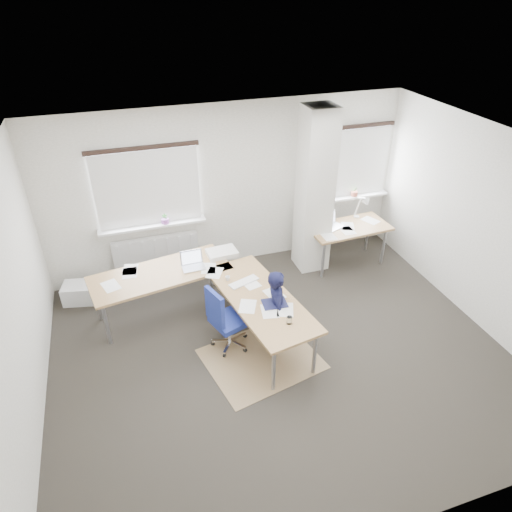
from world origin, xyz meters
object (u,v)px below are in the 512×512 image
object	(u,v)px
task_chair	(228,331)
person	(277,310)
desk_main	(211,285)
desk_side	(348,229)

from	to	relation	value
task_chair	person	world-z (taller)	person
desk_main	person	xyz separation A→B (m)	(0.73, -0.70, -0.09)
desk_side	person	distance (m)	2.49
desk_side	task_chair	distance (m)	2.96
task_chair	person	distance (m)	0.74
desk_side	person	xyz separation A→B (m)	(-1.90, -1.61, -0.08)
desk_main	desk_side	xyz separation A→B (m)	(2.63, 0.91, -0.01)
desk_main	task_chair	world-z (taller)	task_chair
desk_main	person	bearing A→B (deg)	-54.04
desk_main	task_chair	size ratio (longest dim) A/B	2.79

